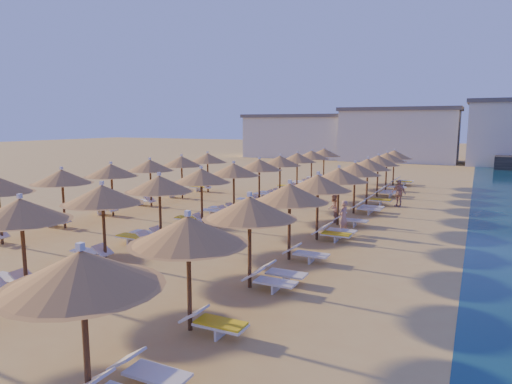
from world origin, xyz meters
The scene contains 9 objects.
ground centered at (0.00, 0.00, 0.00)m, with size 220.00×220.00×0.00m, color tan.
hotel_blocks centered at (1.81, 45.95, 3.70)m, with size 46.80×10.28×8.10m.
parasol_row_east centered at (3.91, 3.38, 2.56)m, with size 3.00×36.70×3.10m.
parasol_row_west centered at (-2.19, 3.38, 2.56)m, with size 3.00×36.70×3.10m.
parasol_row_inland centered at (-8.13, 1.70, 2.56)m, with size 3.00×19.85×3.10m.
loungers centered at (-0.59, 3.09, 0.34)m, with size 15.15×35.22×0.66m.
beachgoer_c centered at (5.90, 10.09, 0.85)m, with size 1.00×0.42×1.71m, color tan.
beachgoer_a centered at (4.69, 1.56, 0.81)m, with size 0.59×0.39×1.62m, color tan.
beachgoer_b centered at (3.55, 3.82, 0.77)m, with size 0.75×0.59×1.55m, color tan.
Camera 1 is at (10.21, -19.21, 5.22)m, focal length 32.00 mm.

